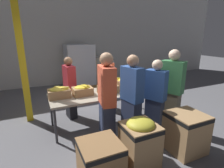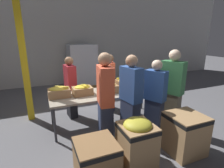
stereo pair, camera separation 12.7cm
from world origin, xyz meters
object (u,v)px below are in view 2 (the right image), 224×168
banana_box_2 (108,88)px  volunteer_3 (155,98)px  volunteer_0 (110,83)px  banana_box_0 (59,92)px  banana_box_3 (125,84)px  support_pillar (21,38)px  banana_box_4 (145,84)px  donation_bin_1 (137,142)px  donation_bin_0 (96,160)px  donation_bin_2 (185,132)px  pallet_stack_1 (82,66)px  banana_box_1 (82,90)px  volunteer_2 (71,88)px  volunteer_4 (171,91)px  volunteer_1 (131,99)px  pallet_stack_0 (97,71)px  sorting_table (107,94)px  volunteer_5 (105,102)px

banana_box_2 → volunteer_3: bearing=-45.7°
volunteer_0 → banana_box_0: bearing=-56.4°
banana_box_3 → support_pillar: bearing=158.8°
banana_box_4 → donation_bin_1: 1.89m
volunteer_0 → donation_bin_0: size_ratio=2.60×
donation_bin_2 → pallet_stack_1: pallet_stack_1 is taller
banana_box_1 → banana_box_3: size_ratio=1.10×
volunteer_2 → donation_bin_2: volunteer_2 is taller
banana_box_3 → volunteer_2: volunteer_2 is taller
volunteer_0 → volunteer_3: size_ratio=0.98×
banana_box_3 → volunteer_2: (-1.21, 0.60, -0.14)m
volunteer_4 → volunteer_1: bearing=65.0°
donation_bin_0 → pallet_stack_1: bearing=78.9°
volunteer_1 → pallet_stack_0: volunteer_1 is taller
volunteer_2 → donation_bin_2: bearing=28.6°
sorting_table → donation_bin_0: size_ratio=4.27×
banana_box_3 → volunteer_0: size_ratio=0.25×
pallet_stack_1 → donation_bin_0: bearing=-101.1°
banana_box_2 → donation_bin_1: bearing=-94.2°
volunteer_3 → donation_bin_0: (-1.53, -0.76, -0.46)m
volunteer_5 → pallet_stack_1: (0.55, 4.19, -0.04)m
pallet_stack_1 → support_pillar: bearing=-127.9°
volunteer_0 → volunteer_3: (0.40, -1.51, 0.01)m
banana_box_2 → banana_box_4: bearing=-3.4°
volunteer_3 → volunteer_4: volunteer_4 is taller
volunteer_5 → volunteer_3: bearing=-81.0°
donation_bin_1 → volunteer_3: bearing=41.6°
sorting_table → volunteer_3: bearing=-46.7°
banana_box_0 → banana_box_4: 2.06m
banana_box_4 → volunteer_5: size_ratio=0.26×
volunteer_5 → support_pillar: (-1.37, 1.72, 1.12)m
donation_bin_0 → donation_bin_2: size_ratio=0.83×
banana_box_2 → donation_bin_1: (-0.11, -1.53, -0.44)m
volunteer_1 → volunteer_3: bearing=-103.7°
banana_box_1 → banana_box_0: bearing=175.0°
banana_box_4 → volunteer_1: size_ratio=0.26×
banana_box_1 → volunteer_0: 1.13m
banana_box_2 → volunteer_5: size_ratio=0.26×
volunteer_3 → volunteer_5: size_ratio=0.90×
banana_box_0 → banana_box_3: size_ratio=1.17×
volunteer_5 → support_pillar: support_pillar is taller
donation_bin_1 → banana_box_0: bearing=119.7°
volunteer_0 → banana_box_2: bearing=-14.4°
volunteer_2 → donation_bin_1: size_ratio=1.86×
volunteer_1 → volunteer_3: 0.56m
banana_box_3 → volunteer_4: 1.11m
sorting_table → volunteer_5: (-0.33, -0.82, 0.16)m
banana_box_0 → donation_bin_0: (0.29, -1.67, -0.56)m
banana_box_1 → donation_bin_2: (1.44, -1.63, -0.49)m
volunteer_2 → banana_box_0: bearing=-38.3°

